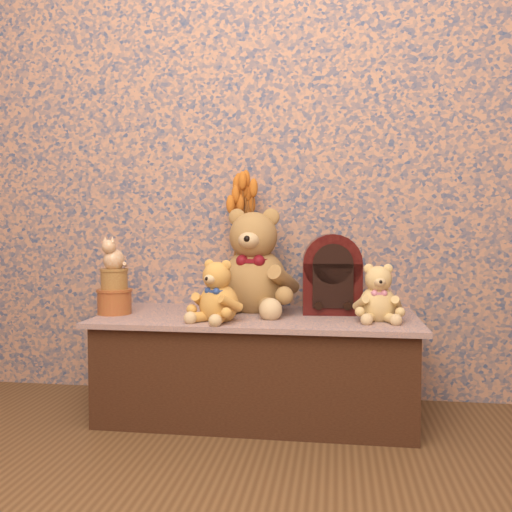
{
  "coord_description": "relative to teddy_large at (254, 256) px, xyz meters",
  "views": [
    {
      "loc": [
        0.31,
        -0.96,
        0.76
      ],
      "look_at": [
        0.0,
        1.17,
        0.65
      ],
      "focal_mm": 38.72,
      "sensor_mm": 36.0,
      "label": 1
    }
  ],
  "objects": [
    {
      "name": "dried_stalks",
      "position": [
        -0.06,
        0.08,
        0.17
      ],
      "size": [
        0.27,
        0.27,
        0.44
      ],
      "primitive_type": null,
      "rotation": [
        0.0,
        0.0,
        0.22
      ],
      "color": "orange",
      "rests_on": "ceramic_vase"
    },
    {
      "name": "cat_figurine",
      "position": [
        -0.55,
        -0.16,
        0.02
      ],
      "size": [
        0.12,
        0.13,
        0.14
      ],
      "primitive_type": null,
      "rotation": [
        0.0,
        0.0,
        -0.23
      ],
      "color": "silver",
      "rests_on": "biscuit_tin_upper"
    },
    {
      "name": "biscuit_tin_lower",
      "position": [
        -0.55,
        -0.16,
        -0.18
      ],
      "size": [
        0.16,
        0.16,
        0.1
      ],
      "primitive_type": "cylinder",
      "rotation": [
        0.0,
        0.0,
        -0.21
      ],
      "color": "#B37E34",
      "rests_on": "display_shelf"
    },
    {
      "name": "display_shelf",
      "position": [
        0.03,
        -0.1,
        -0.43
      ],
      "size": [
        1.26,
        0.59,
        0.41
      ],
      "primitive_type": "cube",
      "color": "#384A73",
      "rests_on": "ground"
    },
    {
      "name": "biscuit_tin_upper",
      "position": [
        -0.55,
        -0.16,
        -0.09
      ],
      "size": [
        0.11,
        0.11,
        0.08
      ],
      "primitive_type": "cylinder",
      "rotation": [
        0.0,
        0.0,
        -0.01
      ],
      "color": "tan",
      "rests_on": "biscuit_tin_lower"
    },
    {
      "name": "ceramic_vase",
      "position": [
        -0.06,
        0.08,
        -0.14
      ],
      "size": [
        0.15,
        0.15,
        0.19
      ],
      "primitive_type": "cylinder",
      "rotation": [
        0.0,
        0.0,
        0.4
      ],
      "color": "tan",
      "rests_on": "display_shelf"
    },
    {
      "name": "teddy_small",
      "position": [
        0.5,
        -0.17,
        -0.12
      ],
      "size": [
        0.2,
        0.23,
        0.23
      ],
      "primitive_type": null,
      "rotation": [
        0.0,
        0.0,
        0.07
      ],
      "color": "tan",
      "rests_on": "display_shelf"
    },
    {
      "name": "teddy_medium",
      "position": [
        -0.1,
        -0.26,
        -0.11
      ],
      "size": [
        0.27,
        0.29,
        0.25
      ],
      "primitive_type": null,
      "rotation": [
        0.0,
        0.0,
        -0.41
      ],
      "color": "gold",
      "rests_on": "display_shelf"
    },
    {
      "name": "cathedral_radio",
      "position": [
        0.32,
        0.0,
        -0.07
      ],
      "size": [
        0.25,
        0.19,
        0.33
      ],
      "primitive_type": null,
      "rotation": [
        0.0,
        0.0,
        0.07
      ],
      "color": "#36090A",
      "rests_on": "display_shelf"
    },
    {
      "name": "teddy_large",
      "position": [
        0.0,
        0.0,
        0.0
      ],
      "size": [
        0.39,
        0.46,
        0.46
      ],
      "primitive_type": null,
      "rotation": [
        0.0,
        0.0,
        -0.07
      ],
      "color": "#9F763D",
      "rests_on": "display_shelf"
    }
  ]
}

